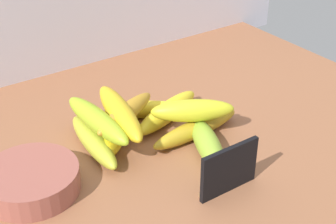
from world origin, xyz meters
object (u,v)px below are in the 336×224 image
banana_5 (207,144)px  banana_6 (126,113)px  banana_3 (94,141)px  banana_4 (167,112)px  banana_2 (196,128)px  chalkboard_sign (229,171)px  banana_8 (97,120)px  banana_1 (146,109)px  banana_7 (193,111)px  banana_9 (120,112)px  fruit_bowl (32,182)px  banana_0 (118,130)px

banana_5 → banana_6: size_ratio=0.98×
banana_3 → banana_4: bearing=2.8°
banana_2 → banana_5: bearing=-107.2°
chalkboard_sign → banana_2: 16.39cm
chalkboard_sign → banana_8: size_ratio=0.57×
chalkboard_sign → banana_1: (1.25, 26.73, -2.08)cm
banana_7 → banana_9: bearing=152.2°
fruit_bowl → banana_2: size_ratio=0.77×
banana_3 → banana_4: 16.75cm
banana_7 → banana_8: same height
chalkboard_sign → banana_4: 23.58cm
banana_4 → banana_5: size_ratio=1.19×
chalkboard_sign → banana_0: bearing=107.9°
banana_3 → banana_5: banana_5 is taller
banana_7 → banana_4: bearing=95.1°
banana_8 → banana_4: bearing=1.8°
banana_2 → banana_5: (-1.71, -5.52, 0.34)cm
chalkboard_sign → banana_9: bearing=107.9°
banana_0 → banana_8: banana_8 is taller
banana_2 → banana_9: bearing=151.6°
banana_3 → banana_5: (16.27, -12.48, 0.20)cm
banana_4 → banana_5: 13.31cm
fruit_bowl → banana_2: 31.52cm
banana_4 → banana_8: size_ratio=1.00×
banana_1 → banana_8: bearing=-162.3°
fruit_bowl → banana_3: fruit_bowl is taller
chalkboard_sign → fruit_bowl: 31.48cm
banana_2 → banana_3: 19.28cm
fruit_bowl → banana_8: bearing=19.7°
fruit_bowl → banana_3: 14.33cm
banana_2 → banana_3: bearing=158.8°
banana_1 → banana_6: size_ratio=0.99×
banana_6 → banana_8: banana_8 is taller
banana_0 → banana_1: bearing=24.1°
banana_5 → banana_8: bearing=139.5°
banana_1 → banana_2: 12.05cm
banana_0 → banana_3: (-5.31, -0.54, -0.15)cm
chalkboard_sign → fruit_bowl: size_ratio=0.71×
banana_3 → banana_9: banana_9 is taller
banana_2 → banana_4: size_ratio=1.06×
banana_0 → banana_5: (10.96, -13.01, 0.05)cm
banana_4 → banana_8: (-15.50, -0.48, 3.83)cm
banana_0 → banana_8: 5.55cm
banana_5 → banana_7: 7.08cm
chalkboard_sign → banana_6: size_ratio=0.67×
banana_0 → banana_7: bearing=-30.1°
banana_2 → banana_5: banana_5 is taller
banana_0 → banana_4: (11.42, 0.29, -0.07)cm
banana_4 → banana_9: (-11.19, -1.05, 4.24)cm
banana_4 → fruit_bowl: bearing=-169.2°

